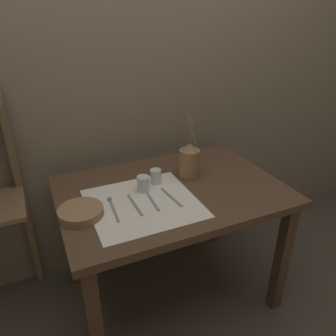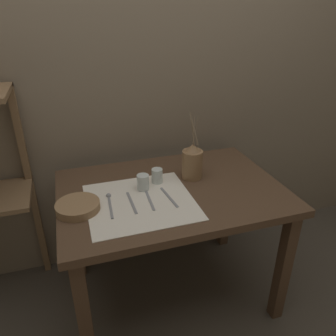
{
  "view_description": "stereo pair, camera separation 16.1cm",
  "coord_description": "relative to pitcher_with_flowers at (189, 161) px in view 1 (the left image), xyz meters",
  "views": [
    {
      "loc": [
        -0.61,
        -1.32,
        1.56
      ],
      "look_at": [
        -0.02,
        0.0,
        0.84
      ],
      "focal_mm": 35.0,
      "sensor_mm": 36.0,
      "label": 1
    },
    {
      "loc": [
        -0.46,
        -1.37,
        1.56
      ],
      "look_at": [
        -0.02,
        0.0,
        0.84
      ],
      "focal_mm": 35.0,
      "sensor_mm": 36.0,
      "label": 2
    }
  ],
  "objects": [
    {
      "name": "knife_center",
      "position": [
        -0.37,
        -0.16,
        -0.09
      ],
      "size": [
        0.01,
        0.19,
        0.0
      ],
      "color": "gray",
      "rests_on": "wooden_table"
    },
    {
      "name": "linen_cloth",
      "position": [
        -0.33,
        -0.16,
        -0.09
      ],
      "size": [
        0.5,
        0.48,
        0.0
      ],
      "color": "silver",
      "rests_on": "wooden_table"
    },
    {
      "name": "pitcher_with_flowers",
      "position": [
        0.0,
        0.0,
        0.0
      ],
      "size": [
        0.11,
        0.11,
        0.37
      ],
      "color": "olive",
      "rests_on": "wooden_table"
    },
    {
      "name": "spoon_outer",
      "position": [
        -0.46,
        -0.11,
        -0.08
      ],
      "size": [
        0.03,
        0.21,
        0.02
      ],
      "color": "gray",
      "rests_on": "wooden_table"
    },
    {
      "name": "wooden_bowl",
      "position": [
        -0.61,
        -0.14,
        -0.07
      ],
      "size": [
        0.2,
        0.2,
        0.04
      ],
      "color": "#8E6B47",
      "rests_on": "wooden_table"
    },
    {
      "name": "fork_inner",
      "position": [
        -0.28,
        -0.16,
        -0.09
      ],
      "size": [
        0.02,
        0.19,
        0.0
      ],
      "color": "gray",
      "rests_on": "wooden_table"
    },
    {
      "name": "wooden_table",
      "position": [
        -0.14,
        -0.08,
        -0.19
      ],
      "size": [
        1.13,
        0.78,
        0.72
      ],
      "color": "#4C3523",
      "rests_on": "ground_plane"
    },
    {
      "name": "glass_tumbler_near",
      "position": [
        -0.28,
        -0.05,
        -0.05
      ],
      "size": [
        0.06,
        0.06,
        0.08
      ],
      "color": "silver",
      "rests_on": "wooden_table"
    },
    {
      "name": "glass_tumbler_far",
      "position": [
        -0.2,
        0.0,
        -0.05
      ],
      "size": [
        0.06,
        0.06,
        0.08
      ],
      "color": "silver",
      "rests_on": "wooden_table"
    },
    {
      "name": "fork_outer",
      "position": [
        -0.18,
        -0.17,
        -0.09
      ],
      "size": [
        0.03,
        0.19,
        0.0
      ],
      "color": "gray",
      "rests_on": "wooden_table"
    },
    {
      "name": "ground_plane",
      "position": [
        -0.14,
        -0.08,
        -0.82
      ],
      "size": [
        12.0,
        12.0,
        0.0
      ],
      "primitive_type": "plane",
      "color": "#473F35"
    },
    {
      "name": "stone_wall_back",
      "position": [
        -0.14,
        0.42,
        0.38
      ],
      "size": [
        7.0,
        0.06,
        2.4
      ],
      "color": "#7A6B56",
      "rests_on": "ground_plane"
    }
  ]
}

